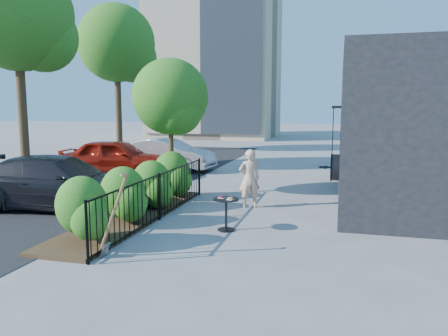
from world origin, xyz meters
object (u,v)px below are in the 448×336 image
(street_tree_near, at_px, (18,22))
(car_red, at_px, (117,158))
(patio_tree, at_px, (172,101))
(street_tree_far, at_px, (117,48))
(car_silver, at_px, (167,154))
(woman, at_px, (249,179))
(cafe_table, at_px, (226,208))
(car_darkgrey, at_px, (59,182))
(shovel, at_px, (112,220))

(street_tree_near, distance_m, car_red, 6.85)
(patio_tree, bearing_deg, car_red, 140.86)
(street_tree_far, xyz_separation_m, car_silver, (5.56, -6.39, -5.27))
(woman, bearing_deg, street_tree_far, -74.23)
(street_tree_far, bearing_deg, woman, -50.04)
(patio_tree, distance_m, cafe_table, 4.63)
(patio_tree, height_order, car_silver, patio_tree)
(car_darkgrey, bearing_deg, cafe_table, -106.51)
(woman, height_order, car_silver, woman)
(street_tree_near, xyz_separation_m, cafe_table, (10.15, -6.40, -5.44))
(street_tree_near, relative_size, street_tree_far, 1.00)
(woman, distance_m, shovel, 4.65)
(shovel, bearing_deg, patio_tree, 100.33)
(cafe_table, xyz_separation_m, woman, (0.04, 2.24, 0.29))
(street_tree_far, relative_size, car_darkgrey, 1.77)
(cafe_table, xyz_separation_m, car_silver, (-4.59, 8.01, 0.18))
(woman, relative_size, car_silver, 0.38)
(cafe_table, relative_size, car_silver, 0.19)
(car_silver, bearing_deg, shovel, -157.76)
(cafe_table, relative_size, shovel, 0.48)
(street_tree_far, xyz_separation_m, woman, (10.19, -12.16, -5.16))
(street_tree_far, height_order, car_darkgrey, street_tree_far)
(shovel, xyz_separation_m, car_silver, (-3.12, 10.17, -0.02))
(woman, bearing_deg, shovel, 46.82)
(patio_tree, distance_m, car_silver, 5.67)
(street_tree_near, height_order, car_darkgrey, street_tree_near)
(shovel, bearing_deg, woman, 71.01)
(patio_tree, relative_size, street_tree_near, 0.48)
(patio_tree, bearing_deg, car_silver, 113.97)
(street_tree_far, height_order, woman, street_tree_far)
(woman, height_order, car_red, woman)
(patio_tree, xyz_separation_m, car_red, (-3.28, 2.67, -2.05))
(patio_tree, xyz_separation_m, car_silver, (-2.14, 4.81, -2.11))
(street_tree_near, height_order, cafe_table, street_tree_near)
(shovel, bearing_deg, street_tree_near, 135.40)
(street_tree_near, distance_m, woman, 12.15)
(cafe_table, bearing_deg, car_red, 134.30)
(car_silver, bearing_deg, patio_tree, -150.83)
(car_silver, bearing_deg, woman, -136.06)
(street_tree_near, height_order, street_tree_far, same)
(cafe_table, bearing_deg, car_silver, 119.79)
(patio_tree, distance_m, car_red, 4.70)
(patio_tree, bearing_deg, cafe_table, -52.60)
(street_tree_near, height_order, car_red, street_tree_near)
(woman, relative_size, car_red, 0.36)
(shovel, bearing_deg, car_darkgrey, 136.58)
(woman, bearing_deg, cafe_table, 64.70)
(patio_tree, relative_size, car_red, 0.94)
(woman, height_order, car_darkgrey, woman)
(car_darkgrey, bearing_deg, patio_tree, -49.50)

